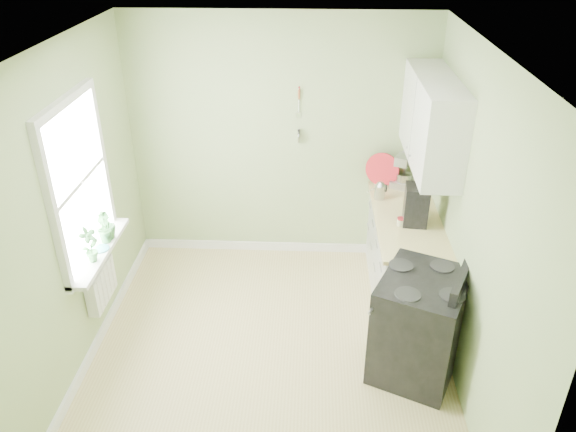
{
  "coord_description": "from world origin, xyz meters",
  "views": [
    {
      "loc": [
        0.35,
        -3.81,
        3.54
      ],
      "look_at": [
        0.14,
        0.55,
        1.14
      ],
      "focal_mm": 35.0,
      "sensor_mm": 36.0,
      "label": 1
    }
  ],
  "objects_px": {
    "kettle": "(380,190)",
    "coffee_maker": "(416,206)",
    "stand_mixer": "(403,170)",
    "stove": "(419,325)"
  },
  "relations": [
    {
      "from": "kettle",
      "to": "coffee_maker",
      "type": "distance_m",
      "value": 0.58
    },
    {
      "from": "stove",
      "to": "stand_mixer",
      "type": "height_order",
      "value": "stand_mixer"
    },
    {
      "from": "kettle",
      "to": "coffee_maker",
      "type": "bearing_deg",
      "value": -60.87
    },
    {
      "from": "stand_mixer",
      "to": "coffee_maker",
      "type": "relative_size",
      "value": 1.02
    },
    {
      "from": "stove",
      "to": "kettle",
      "type": "distance_m",
      "value": 1.58
    },
    {
      "from": "kettle",
      "to": "stand_mixer",
      "type": "bearing_deg",
      "value": 52.06
    },
    {
      "from": "stove",
      "to": "kettle",
      "type": "relative_size",
      "value": 5.6
    },
    {
      "from": "stove",
      "to": "coffee_maker",
      "type": "distance_m",
      "value": 1.15
    },
    {
      "from": "stand_mixer",
      "to": "coffee_maker",
      "type": "xyz_separation_m",
      "value": [
        0.0,
        -0.85,
        0.02
      ]
    },
    {
      "from": "stove",
      "to": "stand_mixer",
      "type": "relative_size",
      "value": 2.69
    }
  ]
}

